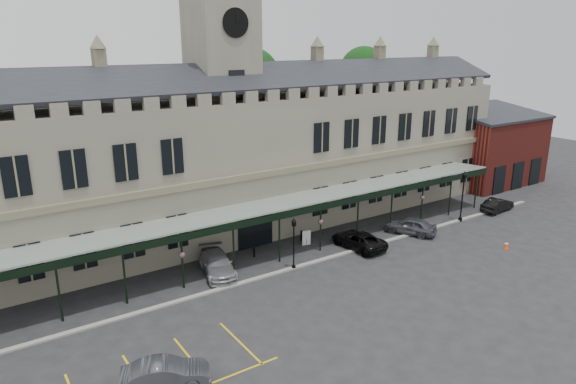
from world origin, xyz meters
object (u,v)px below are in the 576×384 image
car_van (358,240)px  car_right_b (497,205)px  sign_board (306,238)px  car_right_a (411,226)px  clock_tower (223,84)px  car_left_b (165,374)px  traffic_cone (506,245)px  car_taxi (217,264)px  lamp_post_mid (294,239)px  lamp_post_right (463,192)px  station_building (226,160)px

car_van → car_right_b: car_van is taller
sign_board → car_van: size_ratio=0.25×
car_right_a → car_right_b: 12.01m
clock_tower → car_left_b: size_ratio=5.61×
traffic_cone → car_taxi: car_taxi is taller
traffic_cone → car_right_a: size_ratio=0.15×
car_van → sign_board: bearing=-44.9°
car_right_a → car_right_b: size_ratio=1.09×
car_right_b → car_right_a: bearing=82.3°
lamp_post_mid → car_right_a: bearing=1.1°
lamp_post_right → traffic_cone: size_ratio=7.55×
car_taxi → car_right_b: bearing=8.8°
car_taxi → car_right_b: 30.13m
car_taxi → sign_board: bearing=19.3°
station_building → car_taxi: size_ratio=11.54×
station_building → car_right_b: size_ratio=14.52×
lamp_post_right → lamp_post_mid: bearing=179.8°
station_building → car_taxi: 10.98m
clock_tower → lamp_post_mid: clock_tower is taller
lamp_post_right → car_right_b: bearing=-1.8°
car_taxi → lamp_post_right: bearing=8.1°
station_building → car_left_b: station_building is taller
car_left_b → car_van: size_ratio=0.87×
lamp_post_mid → traffic_cone: (16.98, -6.59, -2.11)m
car_left_b → traffic_cone: bearing=-67.1°
car_van → car_right_a: 6.00m
lamp_post_right → car_left_b: size_ratio=1.12×
clock_tower → car_right_a: clock_tower is taller
traffic_cone → car_van: car_van is taller
sign_board → car_taxi: car_taxi is taller
clock_tower → sign_board: 14.90m
lamp_post_right → car_right_a: (-6.51, 0.31, -2.16)m
station_building → car_van: size_ratio=11.85×
station_building → traffic_cone: 24.94m
car_left_b → car_right_a: (25.97, 8.08, 0.04)m
station_building → lamp_post_right: bearing=-28.3°
lamp_post_right → traffic_cone: 7.42m
lamp_post_mid → lamp_post_right: bearing=-0.2°
station_building → car_van: (7.00, -10.02, -5.76)m
lamp_post_mid → clock_tower: bearing=90.9°
station_building → car_right_b: bearing=-23.1°
station_building → car_van: bearing=-55.1°
car_right_b → lamp_post_mid: bearing=84.0°
traffic_cone → sign_board: (-13.42, 9.90, 0.31)m
lamp_post_right → car_taxi: bearing=174.0°
sign_board → car_right_a: 9.76m
traffic_cone → car_left_b: car_left_b is taller
lamp_post_mid → car_van: bearing=3.6°
clock_tower → sign_board: clock_tower is taller
car_left_b → car_taxi: 13.06m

